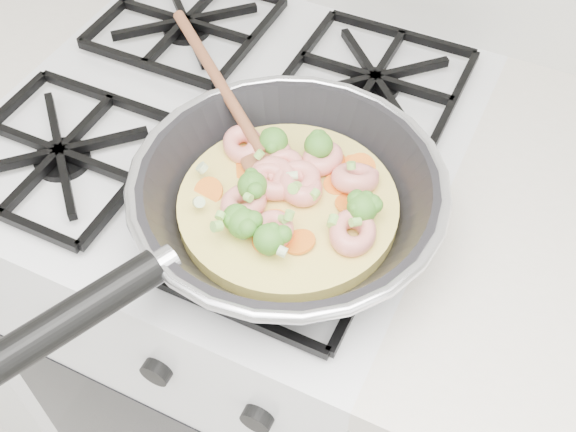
% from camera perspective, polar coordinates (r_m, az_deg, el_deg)
% --- Properties ---
extents(stove, '(0.60, 0.60, 0.92)m').
position_cam_1_polar(stove, '(1.26, -3.74, -7.13)').
color(stove, white).
rests_on(stove, ground).
extents(skillet, '(0.42, 0.50, 0.09)m').
position_cam_1_polar(skillet, '(0.74, -0.29, 1.49)').
color(skillet, black).
rests_on(skillet, stove).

